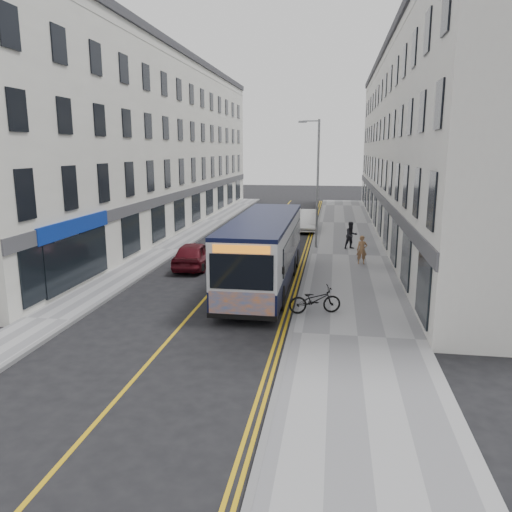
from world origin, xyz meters
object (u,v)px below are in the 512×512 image
(bicycle, at_px, (315,300))
(car_maroon, at_px, (194,255))
(streetlamp, at_px, (316,180))
(pedestrian_near, at_px, (362,250))
(city_bus, at_px, (264,249))
(pedestrian_far, at_px, (351,235))
(car_white, at_px, (305,220))

(bicycle, distance_m, car_maroon, 9.63)
(car_maroon, bearing_deg, bicycle, 131.24)
(streetlamp, distance_m, pedestrian_near, 6.17)
(city_bus, relative_size, car_maroon, 2.65)
(pedestrian_far, relative_size, car_white, 0.35)
(city_bus, height_order, bicycle, city_bus)
(streetlamp, distance_m, car_maroon, 9.45)
(city_bus, relative_size, pedestrian_near, 7.15)
(car_maroon, bearing_deg, car_white, -113.72)
(streetlamp, xyz_separation_m, car_maroon, (-6.17, -6.15, -3.67))
(pedestrian_far, distance_m, car_maroon, 10.34)
(bicycle, bearing_deg, car_maroon, 28.37)
(pedestrian_far, xyz_separation_m, car_white, (-3.32, 7.46, -0.18))
(car_white, height_order, car_maroon, car_white)
(city_bus, height_order, pedestrian_near, city_bus)
(pedestrian_far, bearing_deg, car_maroon, -169.89)
(pedestrian_far, bearing_deg, city_bus, -140.24)
(streetlamp, height_order, pedestrian_far, streetlamp)
(bicycle, height_order, pedestrian_near, pedestrian_near)
(pedestrian_near, bearing_deg, bicycle, -104.29)
(car_maroon, bearing_deg, streetlamp, -138.10)
(city_bus, xyz_separation_m, car_white, (0.88, 16.54, -0.98))
(streetlamp, xyz_separation_m, bicycle, (0.55, -13.05, -3.74))
(city_bus, bearing_deg, pedestrian_near, 46.49)
(pedestrian_far, bearing_deg, pedestrian_near, -109.10)
(car_white, bearing_deg, pedestrian_near, -78.72)
(pedestrian_near, height_order, car_maroon, pedestrian_near)
(pedestrian_far, distance_m, car_white, 8.17)
(streetlamp, relative_size, car_maroon, 1.91)
(bicycle, xyz_separation_m, pedestrian_near, (2.16, 8.74, 0.26))
(streetlamp, bearing_deg, pedestrian_near, -57.89)
(bicycle, xyz_separation_m, car_maroon, (-6.72, 6.90, 0.07))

